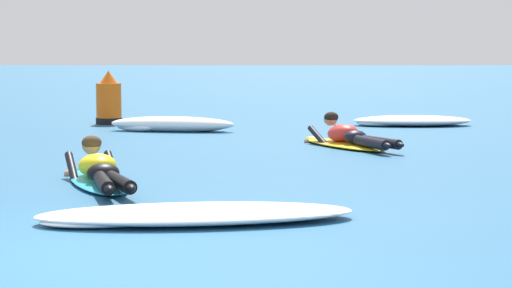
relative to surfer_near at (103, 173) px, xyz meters
name	(u,v)px	position (x,y,z in m)	size (l,w,h in m)	color
ground_plane	(165,134)	(0.06, 6.34, -0.14)	(120.00, 120.00, 0.00)	#235B84
surfer_near	(103,173)	(0.00, 0.00, 0.00)	(1.16, 2.51, 0.55)	#2DB2D1
surfer_far	(351,138)	(3.01, 4.06, 0.00)	(1.44, 2.41, 0.53)	yellow
whitewater_mid_left	(200,214)	(1.16, -2.19, -0.07)	(2.79, 1.28, 0.14)	white
whitewater_back	(416,121)	(4.57, 8.07, -0.05)	(2.18, 1.03, 0.19)	white
whitewater_far_band	(176,124)	(0.21, 6.79, -0.02)	(2.25, 0.91, 0.26)	white
channel_marker_buoy	(112,103)	(-1.13, 8.46, 0.26)	(0.50, 0.50, 1.01)	#EA5B0F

